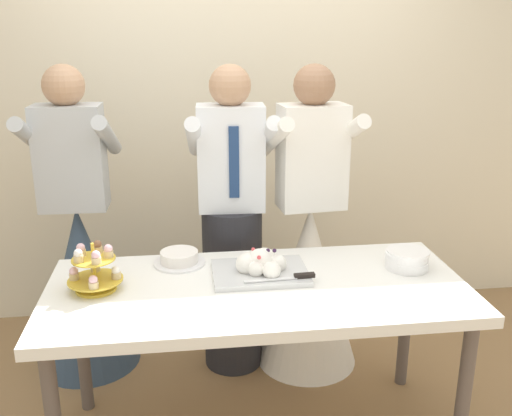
{
  "coord_description": "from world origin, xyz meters",
  "views": [
    {
      "loc": [
        -0.3,
        -2.22,
        1.84
      ],
      "look_at": [
        0.01,
        0.15,
        1.07
      ],
      "focal_mm": 40.26,
      "sensor_mm": 36.0,
      "label": 1
    }
  ],
  "objects": [
    {
      "name": "person_guest",
      "position": [
        -0.87,
        0.75,
        0.58
      ],
      "size": [
        0.56,
        0.56,
        1.66
      ],
      "color": "#334760",
      "rests_on": "ground_plane"
    },
    {
      "name": "person_groom",
      "position": [
        -0.05,
        0.64,
        0.75
      ],
      "size": [
        0.48,
        0.51,
        1.66
      ],
      "color": "#232328",
      "rests_on": "ground_plane"
    },
    {
      "name": "round_cake",
      "position": [
        -0.33,
        0.28,
        0.8
      ],
      "size": [
        0.24,
        0.24,
        0.06
      ],
      "color": "white",
      "rests_on": "dessert_table"
    },
    {
      "name": "cupcake_stand",
      "position": [
        -0.68,
        0.05,
        0.86
      ],
      "size": [
        0.23,
        0.23,
        0.21
      ],
      "color": "gold",
      "rests_on": "dessert_table"
    },
    {
      "name": "plate_stack",
      "position": [
        0.7,
        0.09,
        0.82
      ],
      "size": [
        0.2,
        0.2,
        0.09
      ],
      "color": "white",
      "rests_on": "dessert_table"
    },
    {
      "name": "main_cake_tray",
      "position": [
        0.03,
        0.1,
        0.82
      ],
      "size": [
        0.44,
        0.31,
        0.13
      ],
      "color": "silver",
      "rests_on": "dessert_table"
    },
    {
      "name": "rear_wall",
      "position": [
        0.0,
        1.39,
        1.45
      ],
      "size": [
        5.2,
        0.1,
        2.9
      ],
      "primitive_type": "cube",
      "color": "beige",
      "rests_on": "ground_plane"
    },
    {
      "name": "person_bride",
      "position": [
        0.36,
        0.61,
        0.58
      ],
      "size": [
        0.56,
        0.56,
        1.66
      ],
      "color": "white",
      "rests_on": "ground_plane"
    },
    {
      "name": "dessert_table",
      "position": [
        0.0,
        0.0,
        0.7
      ],
      "size": [
        1.8,
        0.8,
        0.78
      ],
      "color": "white",
      "rests_on": "ground_plane"
    }
  ]
}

